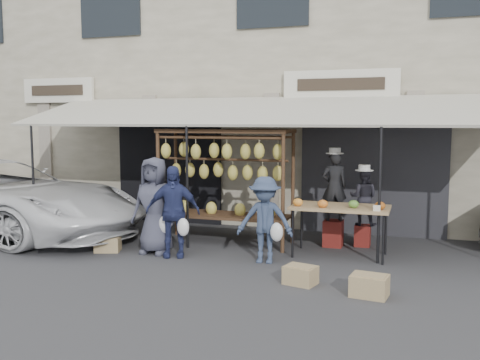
# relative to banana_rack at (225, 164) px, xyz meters

# --- Properties ---
(ground_plane) EXTENTS (90.00, 90.00, 0.00)m
(ground_plane) POSITION_rel_banana_rack_xyz_m (0.45, -1.70, -1.56)
(ground_plane) COLOR #2D2D30
(shophouse) EXTENTS (24.00, 6.15, 7.30)m
(shophouse) POSITION_rel_banana_rack_xyz_m (0.45, 4.80, 2.08)
(shophouse) COLOR beige
(shophouse) RESTS_ON ground_plane
(awning) EXTENTS (10.00, 2.35, 2.92)m
(awning) POSITION_rel_banana_rack_xyz_m (0.46, 0.58, 1.01)
(awning) COLOR #B8B4A2
(awning) RESTS_ON ground_plane
(banana_rack) EXTENTS (2.60, 0.90, 2.24)m
(banana_rack) POSITION_rel_banana_rack_xyz_m (0.00, 0.00, 0.00)
(banana_rack) COLOR #302112
(banana_rack) RESTS_ON ground_plane
(produce_table) EXTENTS (1.70, 0.90, 1.04)m
(produce_table) POSITION_rel_banana_rack_xyz_m (2.27, -0.30, -0.70)
(produce_table) COLOR tan
(produce_table) RESTS_ON ground_plane
(vendor_left) EXTENTS (0.55, 0.45, 1.31)m
(vendor_left) POSITION_rel_banana_rack_xyz_m (2.05, 0.45, -0.40)
(vendor_left) COLOR black
(vendor_left) RESTS_ON stool_left
(vendor_right) EXTENTS (0.55, 0.45, 1.08)m
(vendor_right) POSITION_rel_banana_rack_xyz_m (2.58, 0.64, -0.61)
(vendor_right) COLOR #24232B
(vendor_right) RESTS_ON stool_right
(customer_left) EXTENTS (0.87, 0.58, 1.75)m
(customer_left) POSITION_rel_banana_rack_xyz_m (-0.94, -1.12, -0.69)
(customer_left) COLOR #3E3F4F
(customer_left) RESTS_ON ground_plane
(customer_mid) EXTENTS (1.02, 0.68, 1.62)m
(customer_mid) POSITION_rel_banana_rack_xyz_m (-0.52, -1.23, -0.75)
(customer_mid) COLOR navy
(customer_mid) RESTS_ON ground_plane
(customer_right) EXTENTS (1.01, 0.65, 1.47)m
(customer_right) POSITION_rel_banana_rack_xyz_m (1.13, -1.11, -0.83)
(customer_right) COLOR #33415E
(customer_right) RESTS_ON ground_plane
(stool_left) EXTENTS (0.36, 0.36, 0.50)m
(stool_left) POSITION_rel_banana_rack_xyz_m (2.05, 0.45, -1.31)
(stool_left) COLOR maroon
(stool_left) RESTS_ON ground_plane
(stool_right) EXTENTS (0.32, 0.32, 0.41)m
(stool_right) POSITION_rel_banana_rack_xyz_m (2.58, 0.64, -1.36)
(stool_right) COLOR maroon
(stool_right) RESTS_ON ground_plane
(crate_near_a) EXTENTS (0.52, 0.44, 0.27)m
(crate_near_a) POSITION_rel_banana_rack_xyz_m (1.96, -2.11, -1.43)
(crate_near_a) COLOR tan
(crate_near_a) RESTS_ON ground_plane
(crate_near_b) EXTENTS (0.53, 0.43, 0.29)m
(crate_near_b) POSITION_rel_banana_rack_xyz_m (2.97, -2.35, -1.42)
(crate_near_b) COLOR tan
(crate_near_b) RESTS_ON ground_plane
(crate_far) EXTENTS (0.53, 0.46, 0.27)m
(crate_far) POSITION_rel_banana_rack_xyz_m (-1.83, -1.28, -1.43)
(crate_far) COLOR tan
(crate_far) RESTS_ON ground_plane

